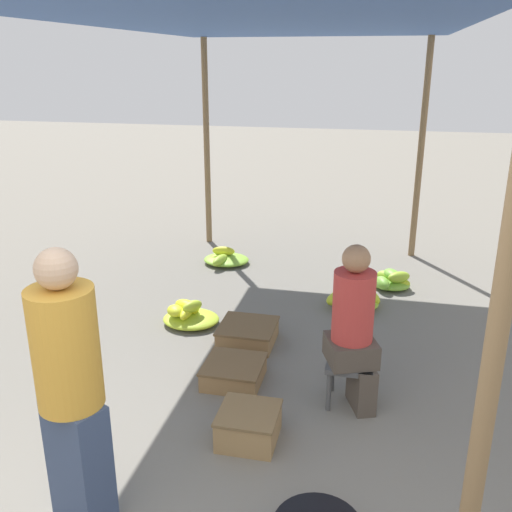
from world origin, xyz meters
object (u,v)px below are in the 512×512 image
Objects in this scene: vendor_foreground at (71,389)px; vendor_seated at (354,326)px; crate_mid at (248,334)px; banana_pile_left_0 at (189,315)px; banana_pile_right_2 at (391,281)px; stool at (350,369)px; banana_pile_right_0 at (356,299)px; crate_far at (234,372)px; crate_near at (249,426)px; banana_pile_left_1 at (224,259)px.

vendor_foreground is 2.03m from vendor_seated.
vendor_seated reaches higher than crate_mid.
vendor_seated is at bearing -32.46° from banana_pile_left_0.
banana_pile_left_0 is at bearing -144.49° from banana_pile_right_2.
vendor_foreground is at bearing -132.84° from stool.
banana_pile_right_0 reaches higher than crate_far.
vendor_foreground is at bearing -113.46° from banana_pile_right_2.
vendor_foreground is 3.21× the size of banana_pile_right_2.
vendor_foreground is 1.35m from crate_near.
banana_pile_left_0 is at bearing -85.76° from banana_pile_left_1.
vendor_seated reaches higher than banana_pile_left_1.
banana_pile_left_1 is at bearing 94.24° from banana_pile_left_0.
banana_pile_right_0 is 2.45m from crate_near.
banana_pile_right_0 is at bearing 25.48° from banana_pile_left_0.
stool is at bearing -57.84° from banana_pile_left_1.
crate_near is 0.86× the size of crate_far.
crate_near is at bearing -67.63° from crate_far.
banana_pile_right_2 is 2.62m from crate_far.
vendor_foreground is at bearing -100.37° from crate_mid.
crate_far is (-0.29, 0.70, -0.03)m from crate_near.
crate_near is (0.74, 0.87, -0.72)m from vendor_foreground.
crate_mid is at bearing 103.68° from crate_near.
stool reaches higher than banana_pile_right_2.
banana_pile_left_0 is (-1.61, 1.03, -0.20)m from stool.
banana_pile_left_1 is 2.80m from crate_far.
vendor_seated reaches higher than crate_near.
stool is at bearing -97.51° from banana_pile_right_2.
banana_pile_right_2 is at bearing -10.02° from banana_pile_left_1.
stool is 2.44m from banana_pile_right_2.
banana_pile_right_2 is at bearing 61.96° from crate_far.
crate_near is (-0.58, -2.38, 0.02)m from banana_pile_right_0.
crate_far is (0.83, -2.68, 0.02)m from banana_pile_left_1.
banana_pile_left_1 is (-1.76, 2.78, -0.58)m from vendor_seated.
banana_pile_left_1 is at bearing 111.28° from crate_mid.
banana_pile_right_2 reaches higher than crate_mid.
crate_far is (0.04, -0.67, -0.01)m from crate_mid.
vendor_seated reaches higher than banana_pile_right_2.
banana_pile_left_0 is 1.91m from crate_near.
vendor_seated is 2.26× the size of banana_pile_left_0.
banana_pile_right_0 is at bearing 76.28° from crate_near.
banana_pile_right_0 is (-0.06, 1.78, -0.55)m from vendor_seated.
stool is 0.28× the size of vendor_seated.
crate_near is at bearing -76.32° from crate_mid.
banana_pile_left_0 is at bearing 121.10° from crate_near.
vendor_foreground is 4.30m from banana_pile_right_2.
crate_mid is (-0.98, 0.77, -0.55)m from vendor_seated.
vendor_foreground is at bearing -84.42° from banana_pile_left_0.
crate_near is at bearing 49.58° from vendor_foreground.
banana_pile_left_1 is 2.16m from crate_mid.
vendor_foreground is 2.62× the size of banana_pile_right_0.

